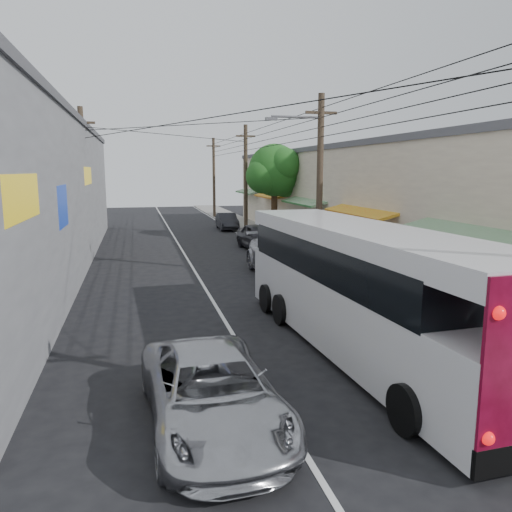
{
  "coord_description": "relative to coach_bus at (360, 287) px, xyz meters",
  "views": [
    {
      "loc": [
        -2.65,
        -7.67,
        4.77
      ],
      "look_at": [
        1.5,
        9.49,
        1.74
      ],
      "focal_mm": 35.0,
      "sensor_mm": 36.0,
      "label": 1
    }
  ],
  "objects": [
    {
      "name": "building_right",
      "position": [
        7.99,
        17.9,
        1.41
      ],
      "size": [
        7.09,
        40.0,
        6.25
      ],
      "color": "beige",
      "rests_on": "ground"
    },
    {
      "name": "pedestrian_far",
      "position": [
        3.06,
        12.92,
        -0.72
      ],
      "size": [
        1.1,
        1.05,
        1.79
      ],
      "primitive_type": "imported",
      "rotation": [
        0.0,
        0.0,
        2.56
      ],
      "color": "#809FBB",
      "rests_on": "sidewalk"
    },
    {
      "name": "building_left",
      "position": [
        -11.49,
        13.9,
        1.91
      ],
      "size": [
        7.2,
        36.0,
        7.25
      ],
      "color": "gray",
      "rests_on": "ground"
    },
    {
      "name": "ground",
      "position": [
        -3.0,
        -4.1,
        -1.74
      ],
      "size": [
        120.0,
        120.0,
        0.0
      ],
      "primitive_type": "plane",
      "color": "black",
      "rests_on": "ground"
    },
    {
      "name": "street_tree",
      "position": [
        3.88,
        21.92,
        2.93
      ],
      "size": [
        4.4,
        4.0,
        6.6
      ],
      "color": "#3F2B19",
      "rests_on": "ground"
    },
    {
      "name": "parked_car_far",
      "position": [
        1.6,
        28.38,
        -1.07
      ],
      "size": [
        1.52,
        4.11,
        1.34
      ],
      "primitive_type": "imported",
      "rotation": [
        0.0,
        0.0,
        -0.02
      ],
      "color": "black",
      "rests_on": "ground"
    },
    {
      "name": "utility_poles",
      "position": [
        0.13,
        16.23,
        2.39
      ],
      "size": [
        11.8,
        45.28,
        8.0
      ],
      "color": "#473828",
      "rests_on": "ground"
    },
    {
      "name": "sidewalk",
      "position": [
        3.5,
        15.9,
        -1.68
      ],
      "size": [
        3.0,
        80.0,
        0.12
      ],
      "primitive_type": "cube",
      "color": "slate",
      "rests_on": "ground"
    },
    {
      "name": "coach_bus",
      "position": [
        0.0,
        0.0,
        0.0
      ],
      "size": [
        3.15,
        11.77,
        3.36
      ],
      "rotation": [
        0.0,
        0.0,
        0.05
      ],
      "color": "silver",
      "rests_on": "ground"
    },
    {
      "name": "parked_suv",
      "position": [
        0.8,
        9.71,
        -0.84
      ],
      "size": [
        2.57,
        6.21,
        1.8
      ],
      "primitive_type": "imported",
      "rotation": [
        0.0,
        0.0,
        -0.01
      ],
      "color": "#9D9CA4",
      "rests_on": "ground"
    },
    {
      "name": "parked_car_mid",
      "position": [
        1.6,
        17.43,
        -0.95
      ],
      "size": [
        2.27,
        4.79,
        1.58
      ],
      "primitive_type": "imported",
      "rotation": [
        0.0,
        0.0,
        0.09
      ],
      "color": "#28272D",
      "rests_on": "ground"
    },
    {
      "name": "jeepney",
      "position": [
        -4.4,
        -3.1,
        -1.04
      ],
      "size": [
        2.57,
        5.16,
        1.41
      ],
      "primitive_type": "imported",
      "rotation": [
        0.0,
        0.0,
        0.05
      ],
      "color": "#B0B1B7",
      "rests_on": "ground"
    },
    {
      "name": "pedestrian_near",
      "position": [
        2.4,
        5.93,
        -0.84
      ],
      "size": [
        0.66,
        0.54,
        1.55
      ],
      "primitive_type": "imported",
      "rotation": [
        0.0,
        0.0,
        2.79
      ],
      "color": "#DA738C",
      "rests_on": "sidewalk"
    }
  ]
}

